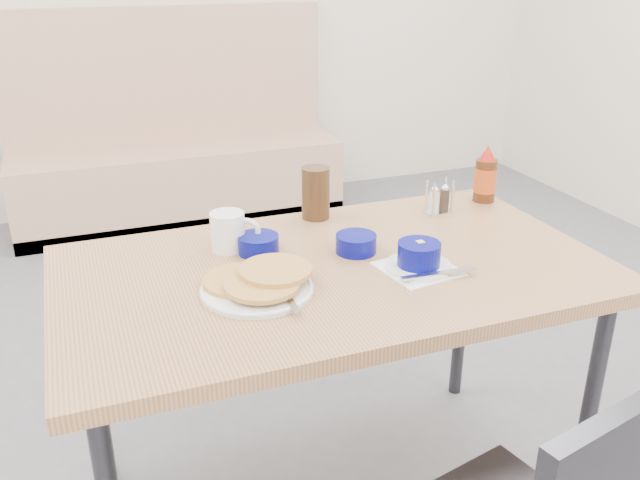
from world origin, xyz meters
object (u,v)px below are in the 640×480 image
object	(u,v)px
dining_table	(334,287)
grits_setting	(419,258)
condiment_caddy	(439,201)
booth_bench	(177,160)
syrup_bottle	(485,177)
butter_bowl	(356,244)
amber_tumbler	(316,193)
creamer_bowl	(258,244)
pancake_plate	(258,284)
coffee_mug	(229,231)

from	to	relation	value
dining_table	grits_setting	size ratio (longest dim) A/B	6.31
dining_table	condiment_caddy	size ratio (longest dim) A/B	13.57
booth_bench	syrup_bottle	distance (m)	2.39
butter_bowl	syrup_bottle	size ratio (longest dim) A/B	0.60
butter_bowl	amber_tumbler	world-z (taller)	amber_tumbler
creamer_bowl	amber_tumbler	world-z (taller)	amber_tumbler
grits_setting	condiment_caddy	xyz separation A→B (m)	(0.26, 0.34, 0.00)
booth_bench	amber_tumbler	distance (m)	2.25
pancake_plate	butter_bowl	size ratio (longest dim) A/B	2.64
coffee_mug	pancake_plate	bearing A→B (deg)	-89.33
amber_tumbler	coffee_mug	bearing A→B (deg)	-154.71
dining_table	syrup_bottle	size ratio (longest dim) A/B	7.58
coffee_mug	condiment_caddy	xyz separation A→B (m)	(0.67, 0.05, -0.02)
condiment_caddy	pancake_plate	bearing A→B (deg)	-161.50
coffee_mug	amber_tumbler	xyz separation A→B (m)	(0.30, 0.14, 0.02)
coffee_mug	syrup_bottle	size ratio (longest dim) A/B	0.72
grits_setting	coffee_mug	bearing A→B (deg)	144.66
coffee_mug	booth_bench	bearing A→B (deg)	84.52
grits_setting	booth_bench	bearing A→B (deg)	94.19
creamer_bowl	amber_tumbler	bearing A→B (deg)	39.07
dining_table	syrup_bottle	xyz separation A→B (m)	(0.64, 0.29, 0.14)
pancake_plate	syrup_bottle	size ratio (longest dim) A/B	1.57
creamer_bowl	butter_bowl	bearing A→B (deg)	-19.76
coffee_mug	condiment_caddy	world-z (taller)	coffee_mug
pancake_plate	amber_tumbler	bearing A→B (deg)	53.77
dining_table	pancake_plate	size ratio (longest dim) A/B	4.83
creamer_bowl	syrup_bottle	distance (m)	0.81
coffee_mug	condiment_caddy	bearing A→B (deg)	4.15
booth_bench	condiment_caddy	xyz separation A→B (m)	(0.45, -2.29, 0.45)
coffee_mug	syrup_bottle	xyz separation A→B (m)	(0.86, 0.09, 0.03)
grits_setting	syrup_bottle	world-z (taller)	syrup_bottle
amber_tumbler	creamer_bowl	bearing A→B (deg)	-140.93
dining_table	coffee_mug	xyz separation A→B (m)	(-0.22, 0.20, 0.12)
booth_bench	creamer_bowl	bearing A→B (deg)	-93.79
pancake_plate	syrup_bottle	bearing A→B (deg)	22.39
booth_bench	butter_bowl	world-z (taller)	booth_bench
pancake_plate	creamer_bowl	distance (m)	0.23
dining_table	butter_bowl	size ratio (longest dim) A/B	12.73
booth_bench	dining_table	distance (m)	2.56
creamer_bowl	grits_setting	bearing A→B (deg)	-35.14
coffee_mug	creamer_bowl	size ratio (longest dim) A/B	1.20
grits_setting	amber_tumbler	xyz separation A→B (m)	(-0.12, 0.44, 0.05)
booth_bench	dining_table	bearing A→B (deg)	-90.00
grits_setting	butter_bowl	xyz separation A→B (m)	(-0.10, 0.16, -0.01)
booth_bench	amber_tumbler	size ratio (longest dim) A/B	12.02
creamer_bowl	syrup_bottle	size ratio (longest dim) A/B	0.60
condiment_caddy	butter_bowl	bearing A→B (deg)	-159.31
dining_table	coffee_mug	distance (m)	0.32
syrup_bottle	condiment_caddy	bearing A→B (deg)	-167.80
booth_bench	pancake_plate	distance (m)	2.65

